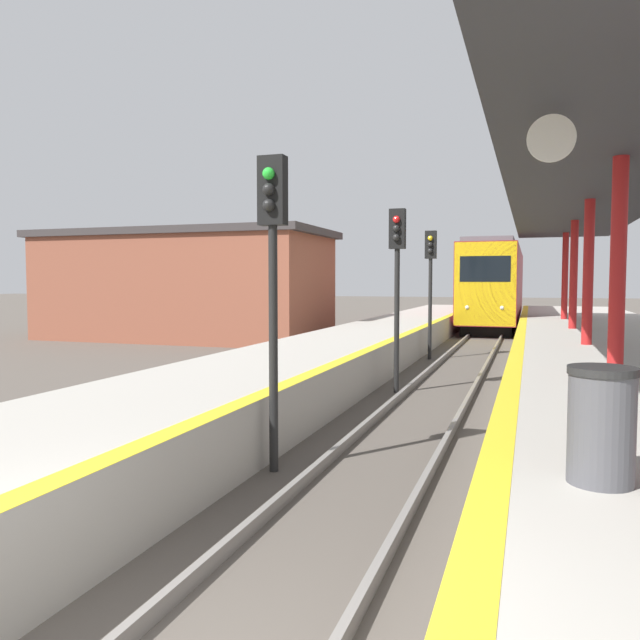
% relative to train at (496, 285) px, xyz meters
% --- Properties ---
extents(train, '(2.71, 18.75, 4.56)m').
position_rel_train_xyz_m(train, '(0.00, 0.00, 0.00)').
color(train, black).
rests_on(train, ground).
extents(signal_near, '(0.36, 0.31, 4.19)m').
position_rel_train_xyz_m(signal_near, '(-1.32, -29.91, 0.62)').
color(signal_near, black).
rests_on(signal_near, ground).
extents(signal_mid, '(0.36, 0.31, 4.19)m').
position_rel_train_xyz_m(signal_mid, '(-0.97, -23.52, 0.62)').
color(signal_mid, black).
rests_on(signal_mid, ground).
extents(signal_far, '(0.36, 0.31, 4.19)m').
position_rel_train_xyz_m(signal_far, '(-1.19, -17.12, 0.62)').
color(signal_far, black).
rests_on(signal_far, ground).
extents(station_canopy, '(3.87, 28.12, 3.83)m').
position_rel_train_xyz_m(station_canopy, '(3.27, -20.55, 2.28)').
color(station_canopy, red).
rests_on(station_canopy, platform_right).
extents(trash_bin, '(0.53, 0.53, 0.93)m').
position_rel_train_xyz_m(trash_bin, '(2.46, -32.24, -0.89)').
color(trash_bin, '#4C4C51').
rests_on(trash_bin, platform_right).
extents(station_building, '(12.82, 6.04, 4.76)m').
position_rel_train_xyz_m(station_building, '(-12.67, -13.14, 0.07)').
color(station_building, brown).
rests_on(station_building, ground).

